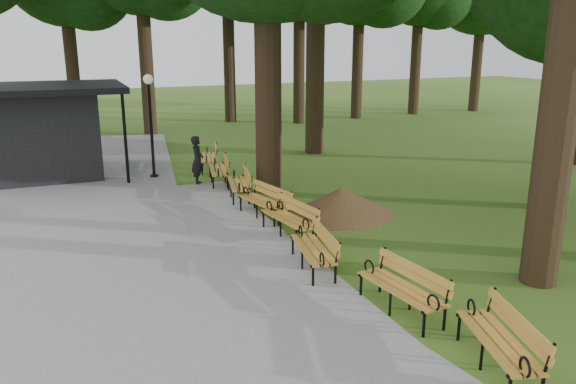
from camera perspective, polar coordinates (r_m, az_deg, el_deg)
name	(u,v)px	position (r m, az deg, el deg)	size (l,w,h in m)	color
ground	(424,339)	(9.35, 13.56, -14.25)	(100.00, 100.00, 0.00)	#395F1B
path	(131,305)	(10.42, -15.61, -11.00)	(12.00, 38.00, 0.06)	gray
person	(197,160)	(18.29, -9.15, 3.18)	(0.58, 0.38, 1.58)	black
kiosk	(38,132)	(20.70, -23.95, 5.60)	(4.95, 4.30, 3.10)	black
lamp_post	(150,105)	(19.20, -13.82, 8.54)	(0.32, 0.32, 3.45)	black
dirt_mound	(341,201)	(14.99, 5.35, -0.96)	(2.52, 2.52, 0.76)	#47301C
bench_2	(498,341)	(8.69, 20.50, -13.96)	(1.90, 0.64, 0.88)	gold
bench_3	(401,289)	(9.88, 11.36, -9.60)	(1.90, 0.64, 0.88)	gold
bench_4	(313,249)	(11.41, 2.53, -5.84)	(1.90, 0.64, 0.88)	gold
bench_5	(288,219)	(13.29, 0.05, -2.74)	(1.90, 0.64, 0.88)	gold
bench_6	(264,202)	(14.65, -2.46, -1.05)	(1.90, 0.64, 0.88)	gold
bench_7	(238,184)	(16.57, -5.06, 0.83)	(1.90, 0.64, 0.88)	gold
bench_8	(218,170)	(18.39, -7.08, 2.22)	(1.90, 0.64, 0.88)	gold
bench_9	(209,158)	(20.39, -8.05, 3.46)	(1.90, 0.64, 0.88)	gold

